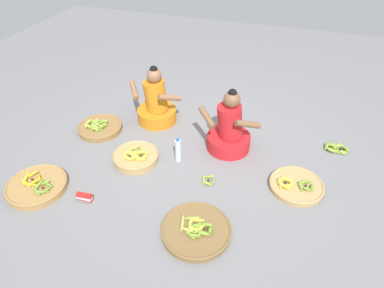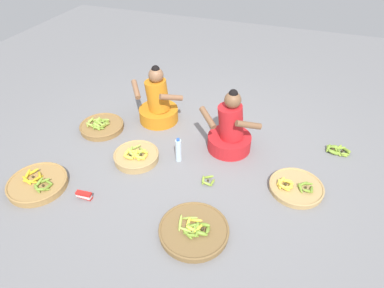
{
  "view_description": "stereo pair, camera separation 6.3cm",
  "coord_description": "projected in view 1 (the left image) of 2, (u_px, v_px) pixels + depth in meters",
  "views": [
    {
      "loc": [
        0.88,
        -2.86,
        2.52
      ],
      "look_at": [
        0.0,
        -0.2,
        0.35
      ],
      "focal_mm": 31.12,
      "sensor_mm": 36.0,
      "label": 1
    },
    {
      "loc": [
        0.94,
        -2.84,
        2.52
      ],
      "look_at": [
        0.0,
        -0.2,
        0.35
      ],
      "focal_mm": 31.12,
      "sensor_mm": 36.0,
      "label": 2
    }
  ],
  "objects": [
    {
      "name": "banana_basket_front_left",
      "position": [
        136.0,
        157.0,
        3.83
      ],
      "size": [
        0.52,
        0.52,
        0.16
      ],
      "color": "tan",
      "rests_on": "ground"
    },
    {
      "name": "banana_basket_mid_left",
      "position": [
        296.0,
        185.0,
        3.49
      ],
      "size": [
        0.57,
        0.57,
        0.13
      ],
      "color": "tan",
      "rests_on": "ground"
    },
    {
      "name": "vendor_woman_front",
      "position": [
        229.0,
        131.0,
        3.9
      ],
      "size": [
        0.75,
        0.52,
        0.8
      ],
      "color": "red",
      "rests_on": "ground"
    },
    {
      "name": "packet_carton_stack",
      "position": [
        85.0,
        197.0,
        3.35
      ],
      "size": [
        0.17,
        0.07,
        0.09
      ],
      "color": "red",
      "rests_on": "ground"
    },
    {
      "name": "loose_bananas_back_right",
      "position": [
        208.0,
        180.0,
        3.57
      ],
      "size": [
        0.15,
        0.15,
        0.07
      ],
      "color": "#8CAD38",
      "rests_on": "ground"
    },
    {
      "name": "banana_basket_mid_right",
      "position": [
        196.0,
        230.0,
        3.04
      ],
      "size": [
        0.65,
        0.65,
        0.14
      ],
      "color": "brown",
      "rests_on": "ground"
    },
    {
      "name": "vendor_woman_behind",
      "position": [
        156.0,
        104.0,
        4.38
      ],
      "size": [
        0.76,
        0.52,
        0.8
      ],
      "color": "orange",
      "rests_on": "ground"
    },
    {
      "name": "ground_plane",
      "position": [
        197.0,
        158.0,
        3.91
      ],
      "size": [
        10.0,
        10.0,
        0.0
      ],
      "primitive_type": "plane",
      "color": "slate"
    },
    {
      "name": "banana_basket_near_bicycle",
      "position": [
        37.0,
        186.0,
        3.47
      ],
      "size": [
        0.62,
        0.62,
        0.15
      ],
      "color": "#A87F47",
      "rests_on": "ground"
    },
    {
      "name": "water_bottle",
      "position": [
        178.0,
        150.0,
        3.78
      ],
      "size": [
        0.07,
        0.07,
        0.31
      ],
      "color": "silver",
      "rests_on": "ground"
    },
    {
      "name": "loose_bananas_back_left",
      "position": [
        336.0,
        148.0,
        4.01
      ],
      "size": [
        0.3,
        0.21,
        0.08
      ],
      "color": "olive",
      "rests_on": "ground"
    },
    {
      "name": "banana_basket_front_center",
      "position": [
        100.0,
        127.0,
        4.31
      ],
      "size": [
        0.56,
        0.56,
        0.15
      ],
      "color": "olive",
      "rests_on": "ground"
    }
  ]
}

